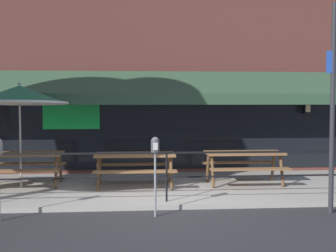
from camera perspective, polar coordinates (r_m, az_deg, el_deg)
The scene contains 10 objects.
ground_plane at distance 8.93m, azimuth -0.01°, elevation -10.21°, with size 120.00×120.00×0.00m, color #2D2D30.
patio_deck at distance 10.88m, azimuth -0.91°, elevation -7.54°, with size 15.00×4.00×0.10m, color #ADA89E.
restaurant_building at distance 13.08m, azimuth -1.62°, elevation 12.38°, with size 15.00×1.60×8.40m.
patio_railing at distance 9.08m, azimuth -0.17°, elevation -4.87°, with size 13.84×0.04×0.97m.
picnic_table_left at distance 11.23m, azimuth -17.29°, elevation -3.95°, with size 1.80×1.42×0.76m.
picnic_table_centre at distance 10.62m, azimuth -4.08°, elevation -4.22°, with size 1.80×1.42×0.76m.
picnic_table_right at distance 11.10m, azimuth 9.25°, elevation -3.93°, with size 1.80×1.42×0.76m.
patio_umbrella_left at distance 10.96m, azimuth -17.64°, elevation 3.59°, with size 2.14×2.14×2.38m.
parking_meter_far at distance 8.25m, azimuth -1.57°, elevation -3.23°, with size 0.15×0.16×1.42m.
street_sign_pole at distance 9.01m, azimuth 19.43°, elevation 2.37°, with size 0.28×0.09×3.83m.
Camera 1 is at (-0.74, -8.66, 2.06)m, focal length 50.00 mm.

